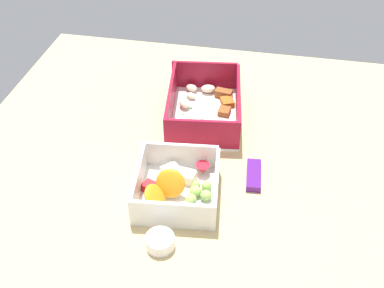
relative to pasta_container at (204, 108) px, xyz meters
The scene contains 5 objects.
table_surface 13.00cm from the pasta_container, ahead, with size 80.00×80.00×2.00cm, color tan.
pasta_container is the anchor object (origin of this frame).
fruit_bowl 21.78cm from the pasta_container, ahead, with size 15.14×14.46×5.49cm.
candy_bar 19.02cm from the pasta_container, 35.98° to the left, with size 7.00×2.40×1.20cm, color #51197A.
paper_cup_liner 32.26cm from the pasta_container, ahead, with size 4.26×4.26×2.01cm, color white.
Camera 1 is at (61.02, 13.42, 58.39)cm, focal length 44.13 mm.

